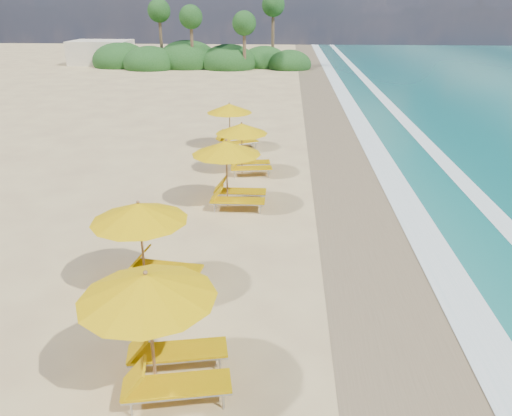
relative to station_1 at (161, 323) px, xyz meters
The scene contains 10 objects.
ground 6.83m from the station_1, 77.92° to the left, with size 160.00×160.00×0.00m, color #D4B97C.
wet_sand 8.59m from the station_1, 50.39° to the left, with size 4.00×160.00×0.01m, color olive.
surf_foam 10.49m from the station_1, 38.84° to the left, with size 4.00×160.00×0.01m.
station_1 is the anchor object (origin of this frame).
station_2 3.80m from the station_1, 108.51° to the left, with size 2.95×2.79×2.53m.
station_3 9.61m from the station_1, 88.08° to the left, with size 2.75×2.53×2.58m.
station_4 13.53m from the station_1, 87.86° to the left, with size 2.73×2.58×2.33m.
station_5 17.73m from the station_1, 91.67° to the left, with size 3.19×3.19×2.39m.
treeline 52.73m from the station_1, 99.32° to the left, with size 25.80×8.80×9.74m.
beach_building 58.28m from the station_1, 110.70° to the left, with size 7.00×5.00×2.80m, color beige.
Camera 1 is at (0.90, -14.30, 7.14)m, focal length 35.00 mm.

